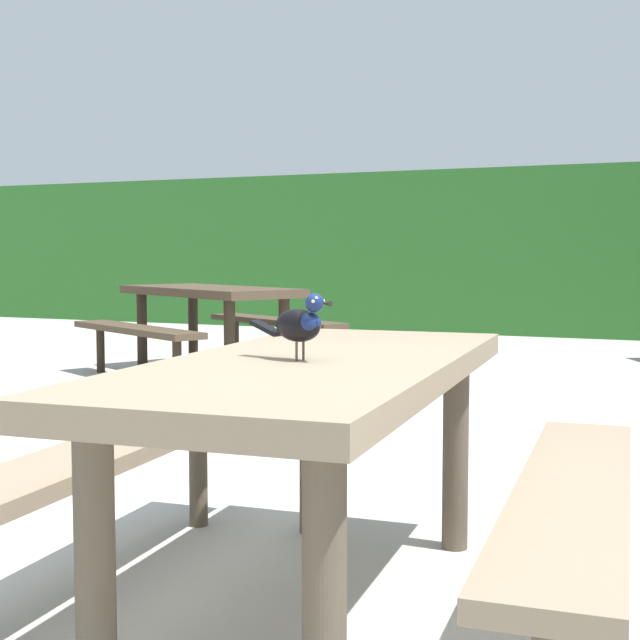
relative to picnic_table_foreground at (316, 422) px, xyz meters
The scene contains 4 objects.
hedge_wall 9.50m from the picnic_table_foreground, 89.63° to the left, with size 28.00×1.40×2.09m, color #2D6B28.
picnic_table_foreground is the anchor object (origin of this frame).
bird_grackle 0.30m from the picnic_table_foreground, 93.28° to the right, with size 0.28×0.12×0.18m.
picnic_table_far_centre 5.21m from the picnic_table_foreground, 123.91° to the left, with size 2.28×2.27×0.74m.
Camera 1 is at (0.94, -2.00, 1.03)m, focal length 50.18 mm.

